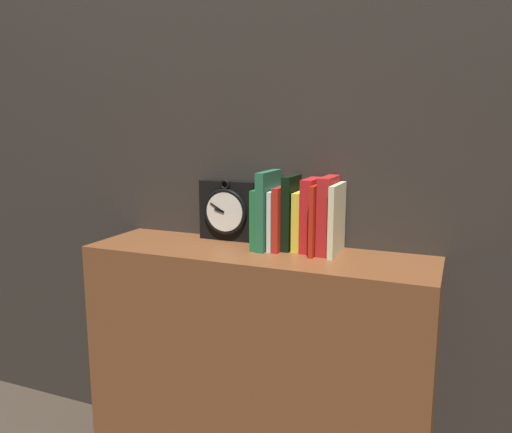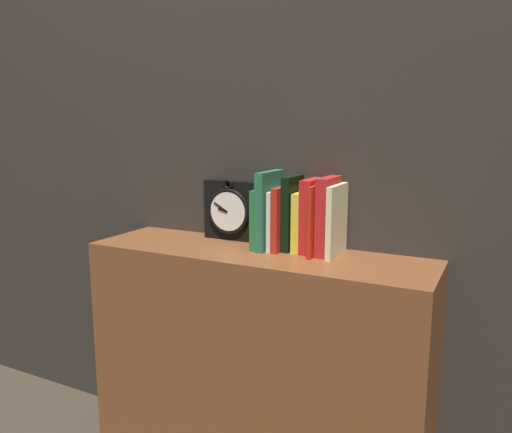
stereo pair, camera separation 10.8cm
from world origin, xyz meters
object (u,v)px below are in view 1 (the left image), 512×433
Objects in this scene: book_slot2_white at (277,219)px; book_slot9_cream at (337,219)px; book_slot0_green at (262,218)px; book_slot8_red at (328,215)px; book_slot5_yellow at (301,220)px; book_slot1_green at (269,210)px; book_slot6_red at (311,215)px; book_slot7_red at (318,219)px; book_slot4_black at (291,212)px; clock at (228,211)px; book_slot3_red at (283,218)px.

book_slot9_cream is at bearing -1.62° from book_slot2_white.
book_slot8_red is at bearing 1.79° from book_slot0_green.
book_slot0_green is 1.04× the size of book_slot5_yellow.
book_slot6_red is at bearing 7.49° from book_slot1_green.
book_slot5_yellow is 0.86× the size of book_slot7_red.
book_slot4_black is 1.03× the size of book_slot6_red.
clock is at bearing 172.27° from book_slot4_black.
book_slot0_green is at bearing -178.21° from book_slot8_red.
book_slot0_green is at bearing -171.50° from book_slot5_yellow.
book_slot4_black reaches higher than book_slot6_red.
book_slot7_red reaches higher than clock.
book_slot1_green is at bearing 179.83° from book_slot7_red.
book_slot0_green is at bearing 178.54° from book_slot7_red.
book_slot1_green reaches higher than book_slot4_black.
book_slot2_white is 0.07m from book_slot5_yellow.
book_slot5_yellow is 0.06m from book_slot7_red.
book_slot8_red is (0.15, 0.00, 0.02)m from book_slot2_white.
book_slot1_green reaches higher than clock.
book_slot8_red is (0.18, 0.01, -0.01)m from book_slot1_green.
book_slot2_white is 0.80× the size of book_slot8_red.
clock is 0.91× the size of book_slot4_black.
book_slot9_cream is (0.03, -0.01, -0.01)m from book_slot8_red.
book_slot2_white is (0.18, -0.04, -0.01)m from clock.
book_slot9_cream reaches higher than book_slot5_yellow.
book_slot9_cream is (0.23, -0.00, 0.01)m from book_slot0_green.
book_slot5_yellow is at bearing -6.11° from clock.
book_slot2_white is 0.83× the size of book_slot6_red.
book_slot4_black reaches higher than book_slot2_white.
book_slot7_red is at bearing -20.50° from book_slot5_yellow.
book_slot2_white is at bearing -12.63° from clock.
book_slot7_red is at bearing -32.75° from book_slot6_red.
book_slot4_black is at bearing 178.42° from book_slot6_red.
clock is 0.20m from book_slot3_red.
book_slot3_red reaches higher than book_slot2_white.
book_slot4_black is at bearing 13.80° from book_slot2_white.
book_slot5_yellow is 0.81× the size of book_slot6_red.
book_slot3_red is 1.09× the size of book_slot5_yellow.
clock is 0.22m from book_slot4_black.
book_slot3_red is at bearing -150.77° from book_slot4_black.
book_slot0_green is 0.84× the size of book_slot6_red.
book_slot0_green is at bearing -175.19° from book_slot6_red.
book_slot4_black is (0.22, -0.03, 0.01)m from clock.
book_slot5_yellow is at bearing 12.88° from book_slot1_green.
book_slot4_black is at bearing 175.99° from book_slot8_red.
book_slot8_red reaches higher than book_slot5_yellow.
book_slot8_red reaches higher than book_slot2_white.
book_slot2_white is (0.02, 0.01, -0.03)m from book_slot1_green.
book_slot1_green reaches higher than book_slot9_cream.
book_slot3_red is at bearing -12.08° from clock.
book_slot5_yellow is at bearing 10.78° from book_slot2_white.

